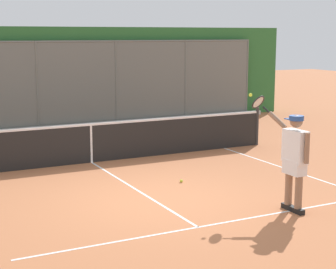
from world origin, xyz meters
TOP-DOWN VIEW (x-y plane):
  - ground_plane at (0.00, 0.00)m, footprint 60.00×60.00m
  - court_line_markings at (0.00, 1.93)m, footprint 7.69×9.47m
  - fence_backdrop at (-0.00, -9.33)m, footprint 19.26×1.37m
  - tennis_net at (0.00, -3.53)m, footprint 9.88×0.09m
  - tennis_player at (-1.91, 1.68)m, footprint 0.47×1.42m
  - tennis_ball_near_net at (-1.07, -0.90)m, footprint 0.07×0.07m

SIDE VIEW (x-z plane):
  - ground_plane at x=0.00m, z-range 0.00..0.00m
  - court_line_markings at x=0.00m, z-range 0.00..0.01m
  - tennis_ball_near_net at x=-1.07m, z-range 0.00..0.07m
  - tennis_net at x=0.00m, z-range -0.04..1.03m
  - tennis_player at x=-1.91m, z-range 0.01..2.01m
  - fence_backdrop at x=0.00m, z-range -0.01..3.31m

